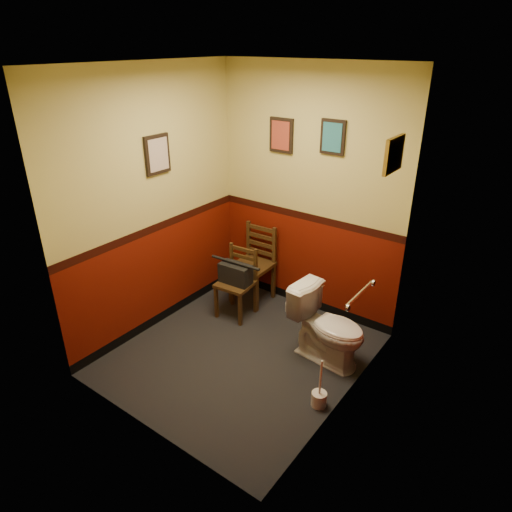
{
  "coord_description": "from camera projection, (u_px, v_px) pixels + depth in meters",
  "views": [
    {
      "loc": [
        2.31,
        -2.91,
        2.87
      ],
      "look_at": [
        0.0,
        0.25,
        1.0
      ],
      "focal_mm": 32.0,
      "sensor_mm": 36.0,
      "label": 1
    }
  ],
  "objects": [
    {
      "name": "handbag",
      "position": [
        235.0,
        273.0,
        5.02
      ],
      "size": [
        0.37,
        0.2,
        0.26
      ],
      "rotation": [
        0.0,
        0.0,
        0.06
      ],
      "color": "black",
      "rests_on": "chair_right"
    },
    {
      "name": "ceiling",
      "position": [
        236.0,
        64.0,
        3.42
      ],
      "size": [
        2.2,
        2.4,
        0.0
      ],
      "primitive_type": "cube",
      "rotation": [
        3.14,
        0.0,
        0.0
      ],
      "color": "silver",
      "rests_on": "ground"
    },
    {
      "name": "wall_back",
      "position": [
        308.0,
        196.0,
        4.88
      ],
      "size": [
        2.2,
        0.0,
        2.7
      ],
      "primitive_type": "cube",
      "rotation": [
        1.57,
        0.0,
        0.0
      ],
      "color": "#5A1006",
      "rests_on": "ground"
    },
    {
      "name": "wall_right",
      "position": [
        355.0,
        263.0,
        3.42
      ],
      "size": [
        0.0,
        2.4,
        2.7
      ],
      "primitive_type": "cube",
      "rotation": [
        1.57,
        0.0,
        -1.57
      ],
      "color": "#5A1006",
      "rests_on": "ground"
    },
    {
      "name": "chair_left",
      "position": [
        254.0,
        264.0,
        5.39
      ],
      "size": [
        0.44,
        0.44,
        0.92
      ],
      "rotation": [
        0.0,
        0.0,
        0.03
      ],
      "color": "#3D2712",
      "rests_on": "floor"
    },
    {
      "name": "framed_print_left",
      "position": [
        157.0,
        154.0,
        4.43
      ],
      "size": [
        0.04,
        0.3,
        0.38
      ],
      "color": "black",
      "rests_on": "wall_left"
    },
    {
      "name": "floor",
      "position": [
        241.0,
        354.0,
        4.59
      ],
      "size": [
        2.2,
        2.4,
        0.0
      ],
      "primitive_type": "cube",
      "color": "black",
      "rests_on": "ground"
    },
    {
      "name": "framed_print_right",
      "position": [
        394.0,
        155.0,
        3.56
      ],
      "size": [
        0.04,
        0.34,
        0.28
      ],
      "color": "olive",
      "rests_on": "wall_right"
    },
    {
      "name": "framed_print_back_a",
      "position": [
        281.0,
        135.0,
        4.79
      ],
      "size": [
        0.28,
        0.04,
        0.36
      ],
      "color": "black",
      "rests_on": "wall_back"
    },
    {
      "name": "wall_left",
      "position": [
        153.0,
        206.0,
        4.59
      ],
      "size": [
        0.0,
        2.4,
        2.7
      ],
      "primitive_type": "cube",
      "rotation": [
        1.57,
        0.0,
        1.57
      ],
      "color": "#5A1006",
      "rests_on": "ground"
    },
    {
      "name": "framed_print_back_b",
      "position": [
        333.0,
        137.0,
        4.45
      ],
      "size": [
        0.26,
        0.04,
        0.34
      ],
      "color": "black",
      "rests_on": "wall_back"
    },
    {
      "name": "toilet",
      "position": [
        328.0,
        327.0,
        4.36
      ],
      "size": [
        0.79,
        0.49,
        0.74
      ],
      "primitive_type": "imported",
      "rotation": [
        0.0,
        0.0,
        1.47
      ],
      "color": "white",
      "rests_on": "floor"
    },
    {
      "name": "toilet_brush",
      "position": [
        319.0,
        398.0,
        3.92
      ],
      "size": [
        0.13,
        0.13,
        0.48
      ],
      "color": "silver",
      "rests_on": "floor"
    },
    {
      "name": "grab_bar",
      "position": [
        360.0,
        294.0,
        3.79
      ],
      "size": [
        0.05,
        0.56,
        0.06
      ],
      "color": "silver",
      "rests_on": "wall_right"
    },
    {
      "name": "wall_front",
      "position": [
        132.0,
        284.0,
        3.13
      ],
      "size": [
        2.2,
        0.0,
        2.7
      ],
      "primitive_type": "cube",
      "rotation": [
        -1.57,
        0.0,
        0.0
      ],
      "color": "#5A1006",
      "rests_on": "ground"
    },
    {
      "name": "chair_right",
      "position": [
        237.0,
        282.0,
        5.11
      ],
      "size": [
        0.4,
        0.4,
        0.8
      ],
      "rotation": [
        0.0,
        0.0,
        0.08
      ],
      "color": "#3D2712",
      "rests_on": "floor"
    },
    {
      "name": "tp_stack",
      "position": [
        295.0,
        306.0,
        5.25
      ],
      "size": [
        0.24,
        0.12,
        0.21
      ],
      "color": "silver",
      "rests_on": "floor"
    }
  ]
}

